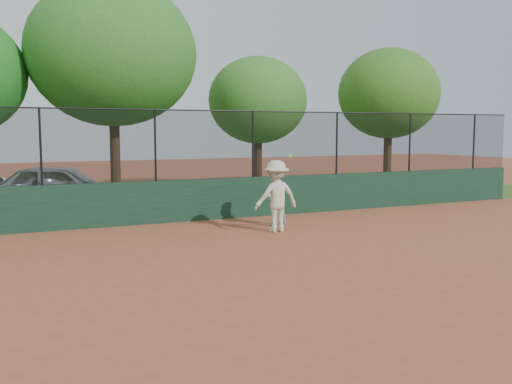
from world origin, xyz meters
name	(u,v)px	position (x,y,z in m)	size (l,w,h in m)	color
ground	(268,267)	(0.00, 0.00, 0.00)	(80.00, 80.00, 0.00)	#A35334
back_wall	(173,201)	(0.00, 6.00, 0.60)	(26.00, 0.20, 1.20)	#1B3D29
grass_strip	(127,199)	(0.00, 12.00, 0.00)	(36.00, 12.00, 0.01)	#2E5119
parked_car	(61,188)	(-2.65, 9.45, 0.78)	(1.84, 4.57, 1.56)	#B0B5BA
player_second	(274,197)	(2.34, 4.29, 0.79)	(0.76, 0.60, 1.57)	silver
player_main	(276,196)	(1.94, 3.37, 0.92)	(1.20, 0.71, 2.00)	beige
fence_assembly	(172,144)	(-0.03, 6.00, 2.24)	(26.00, 0.06, 2.00)	black
tree_2	(112,53)	(-0.57, 11.08, 5.31)	(5.97, 5.42, 7.89)	#422A17
tree_3	(258,100)	(5.80, 12.52, 3.87)	(4.27, 3.88, 5.73)	#412715
tree_4	(389,94)	(10.95, 10.29, 4.16)	(4.45, 4.05, 6.09)	#482C19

